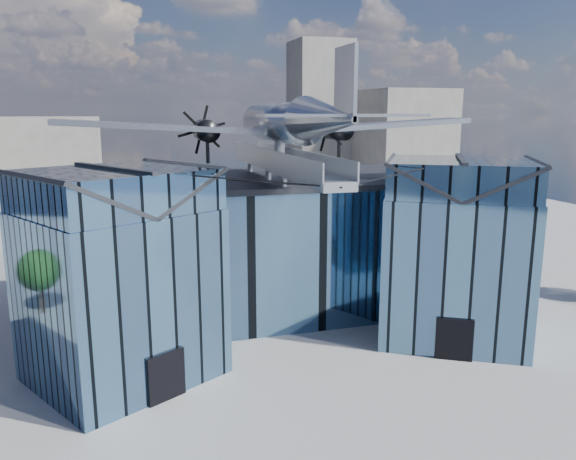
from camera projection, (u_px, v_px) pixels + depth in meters
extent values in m
plane|color=gray|center=(297.00, 347.00, 35.75)|extent=(120.00, 120.00, 0.00)
cube|color=teal|center=(262.00, 243.00, 43.22)|extent=(28.00, 14.00, 9.50)
cube|color=#23252A|center=(262.00, 179.00, 42.20)|extent=(28.00, 14.00, 0.40)
cube|color=teal|center=(121.00, 295.00, 30.93)|extent=(11.79, 11.43, 9.50)
cube|color=teal|center=(114.00, 190.00, 29.72)|extent=(11.56, 11.20, 2.20)
cube|color=#23252A|center=(73.00, 194.00, 28.13)|extent=(7.98, 9.23, 2.40)
cube|color=#23252A|center=(151.00, 186.00, 31.32)|extent=(7.98, 9.23, 2.40)
cube|color=#23252A|center=(113.00, 168.00, 29.48)|extent=(4.30, 7.10, 0.18)
cube|color=black|center=(166.00, 376.00, 28.91)|extent=(2.03, 1.32, 2.60)
cube|color=black|center=(188.00, 278.00, 34.12)|extent=(0.34, 0.34, 9.50)
cube|color=teal|center=(454.00, 266.00, 36.74)|extent=(11.79, 11.43, 9.50)
cube|color=teal|center=(460.00, 177.00, 35.53)|extent=(11.56, 11.20, 2.20)
cube|color=#23252A|center=(424.00, 176.00, 36.05)|extent=(7.98, 9.23, 2.40)
cube|color=#23252A|center=(498.00, 178.00, 35.01)|extent=(7.98, 9.23, 2.40)
cube|color=#23252A|center=(461.00, 159.00, 35.29)|extent=(4.30, 7.10, 0.18)
cube|color=black|center=(454.00, 339.00, 33.59)|extent=(2.03, 1.32, 2.60)
cube|color=black|center=(385.00, 262.00, 37.77)|extent=(0.34, 0.34, 9.50)
cube|color=#92989F|center=(282.00, 167.00, 36.75)|extent=(1.80, 21.00, 0.50)
cube|color=#92989F|center=(268.00, 158.00, 36.36)|extent=(0.08, 21.00, 1.10)
cube|color=#92989F|center=(295.00, 157.00, 36.86)|extent=(0.08, 21.00, 1.10)
cylinder|color=#92989F|center=(250.00, 165.00, 45.80)|extent=(0.44, 0.44, 1.35)
cylinder|color=#92989F|center=(268.00, 172.00, 40.17)|extent=(0.44, 0.44, 1.35)
cylinder|color=#92989F|center=(284.00, 178.00, 36.42)|extent=(0.44, 0.44, 1.35)
cylinder|color=#92989F|center=(279.00, 152.00, 37.02)|extent=(0.70, 0.70, 1.40)
cylinder|color=black|center=(222.00, 178.00, 28.19)|extent=(10.55, 6.08, 0.69)
cylinder|color=black|center=(409.00, 172.00, 31.10)|extent=(10.55, 6.08, 0.69)
cylinder|color=black|center=(243.00, 181.00, 34.15)|extent=(6.09, 17.04, 1.19)
cylinder|color=black|center=(335.00, 178.00, 35.81)|extent=(6.09, 17.04, 1.19)
cylinder|color=#A0A4AD|center=(279.00, 122.00, 36.62)|extent=(2.50, 11.00, 2.50)
sphere|color=#A0A4AD|center=(260.00, 121.00, 41.78)|extent=(2.50, 2.50, 2.50)
cube|color=black|center=(263.00, 111.00, 40.70)|extent=(1.60, 1.40, 0.50)
cone|color=#A0A4AD|center=(327.00, 119.00, 28.11)|extent=(2.50, 7.00, 2.50)
cube|color=#A0A4AD|center=(345.00, 84.00, 25.62)|extent=(0.18, 2.40, 3.40)
cube|color=#A0A4AD|center=(344.00, 115.00, 26.00)|extent=(8.00, 1.80, 0.14)
cube|color=#A0A4AD|center=(169.00, 127.00, 35.68)|extent=(14.00, 3.20, 1.08)
cylinder|color=black|center=(206.00, 131.00, 36.96)|extent=(1.44, 3.20, 1.44)
cone|color=black|center=(202.00, 130.00, 38.65)|extent=(0.70, 0.70, 0.70)
cube|color=black|center=(202.00, 130.00, 38.79)|extent=(1.05, 0.06, 3.33)
cube|color=black|center=(202.00, 130.00, 38.79)|extent=(2.53, 0.06, 2.53)
cube|color=black|center=(202.00, 130.00, 38.79)|extent=(3.33, 0.06, 1.05)
cylinder|color=black|center=(208.00, 150.00, 36.65)|extent=(0.24, 0.24, 1.75)
cube|color=#A0A4AD|center=(371.00, 126.00, 39.55)|extent=(14.00, 3.20, 1.08)
cylinder|color=black|center=(336.00, 129.00, 39.50)|extent=(1.44, 3.20, 1.44)
cone|color=black|center=(327.00, 129.00, 41.19)|extent=(0.70, 0.70, 0.70)
cube|color=black|center=(327.00, 129.00, 41.33)|extent=(1.05, 0.06, 3.33)
cube|color=black|center=(327.00, 129.00, 41.33)|extent=(2.53, 0.06, 2.53)
cube|color=black|center=(327.00, 129.00, 41.33)|extent=(3.33, 0.06, 1.05)
cylinder|color=black|center=(339.00, 147.00, 39.19)|extent=(0.24, 0.24, 1.75)
cube|color=slate|center=(401.00, 149.00, 87.80)|extent=(12.00, 14.00, 18.00)
cube|color=slate|center=(50.00, 166.00, 80.40)|extent=(14.00, 10.00, 14.00)
cube|color=slate|center=(320.00, 122.00, 93.59)|extent=(9.00, 9.00, 26.00)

